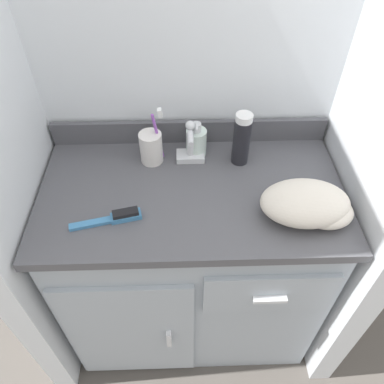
{
  "coord_description": "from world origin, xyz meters",
  "views": [
    {
      "loc": [
        -0.02,
        -0.78,
        1.62
      ],
      "look_at": [
        0.0,
        -0.02,
        0.83
      ],
      "focal_mm": 35.0,
      "sensor_mm": 36.0,
      "label": 1
    }
  ],
  "objects_px": {
    "soap_dispenser": "(196,141)",
    "hand_towel": "(310,205)",
    "toothbrush_cup": "(151,147)",
    "hairbrush": "(116,217)",
    "shaving_cream_can": "(242,139)"
  },
  "relations": [
    {
      "from": "shaving_cream_can",
      "to": "soap_dispenser",
      "type": "bearing_deg",
      "value": 163.06
    },
    {
      "from": "toothbrush_cup",
      "to": "hairbrush",
      "type": "bearing_deg",
      "value": -109.83
    },
    {
      "from": "shaving_cream_can",
      "to": "hand_towel",
      "type": "bearing_deg",
      "value": -55.58
    },
    {
      "from": "toothbrush_cup",
      "to": "hairbrush",
      "type": "distance_m",
      "value": 0.27
    },
    {
      "from": "hand_towel",
      "to": "toothbrush_cup",
      "type": "bearing_deg",
      "value": 150.75
    },
    {
      "from": "hairbrush",
      "to": "hand_towel",
      "type": "relative_size",
      "value": 0.78
    },
    {
      "from": "shaving_cream_can",
      "to": "toothbrush_cup",
      "type": "bearing_deg",
      "value": 177.63
    },
    {
      "from": "toothbrush_cup",
      "to": "hand_towel",
      "type": "distance_m",
      "value": 0.51
    },
    {
      "from": "shaving_cream_can",
      "to": "hairbrush",
      "type": "distance_m",
      "value": 0.45
    },
    {
      "from": "toothbrush_cup",
      "to": "soap_dispenser",
      "type": "distance_m",
      "value": 0.15
    },
    {
      "from": "soap_dispenser",
      "to": "shaving_cream_can",
      "type": "height_order",
      "value": "shaving_cream_can"
    },
    {
      "from": "soap_dispenser",
      "to": "hand_towel",
      "type": "height_order",
      "value": "soap_dispenser"
    },
    {
      "from": "toothbrush_cup",
      "to": "shaving_cream_can",
      "type": "bearing_deg",
      "value": -2.37
    },
    {
      "from": "soap_dispenser",
      "to": "hand_towel",
      "type": "distance_m",
      "value": 0.41
    },
    {
      "from": "toothbrush_cup",
      "to": "shaving_cream_can",
      "type": "xyz_separation_m",
      "value": [
        0.28,
        -0.01,
        0.03
      ]
    }
  ]
}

